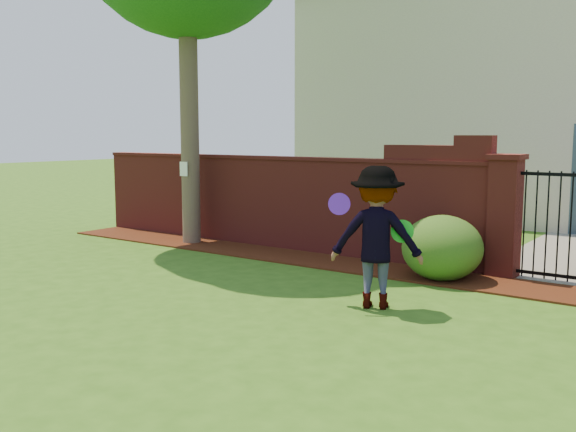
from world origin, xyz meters
The scene contains 10 objects.
ground centered at (0.00, 0.00, -0.01)m, with size 80.00×80.00×0.01m, color #2F5A16.
mulch_bed centered at (-0.95, 3.34, 0.01)m, with size 11.10×1.08×0.03m, color #331409.
brick_wall centered at (-2.01, 4.00, 0.93)m, with size 8.70×0.31×2.16m.
pillar_left centered at (2.40, 4.00, 0.96)m, with size 0.50×0.50×1.88m.
house centered at (1.00, 12.00, 3.16)m, with size 12.40×6.40×6.30m.
paper_notice centered at (-3.60, 3.21, 1.50)m, with size 0.20×0.01×0.28m, color white.
shrub_left centered at (1.73, 3.23, 0.49)m, with size 1.20×1.20×0.98m, color #215118.
man centered at (1.62, 1.30, 0.89)m, with size 1.16×0.67×1.79m, color gray.
frisbee_purple centered at (1.26, 1.02, 1.32)m, with size 0.28×0.28×0.03m, color #6921CE.
frisbee_green centered at (1.90, 1.47, 0.98)m, with size 0.29×0.29×0.03m, color green.
Camera 1 is at (5.26, -5.68, 2.18)m, focal length 39.49 mm.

